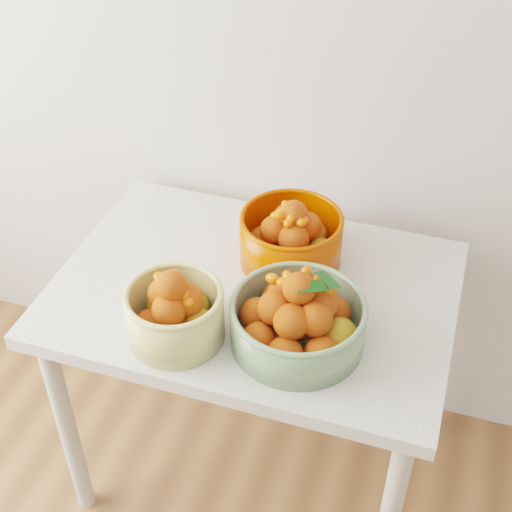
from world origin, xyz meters
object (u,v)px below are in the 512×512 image
object	(u,v)px
table	(254,314)
bowl_cream	(175,312)
bowl_green	(298,319)
bowl_orange	(291,238)

from	to	relation	value
table	bowl_cream	size ratio (longest dim) A/B	3.49
table	bowl_green	bearing A→B (deg)	-43.71
table	bowl_orange	world-z (taller)	bowl_orange
bowl_cream	bowl_green	world-z (taller)	bowl_green
table	bowl_green	size ratio (longest dim) A/B	2.94
bowl_cream	bowl_green	xyz separation A→B (m)	(0.27, 0.07, -0.01)
bowl_cream	bowl_orange	distance (m)	0.39
table	bowl_green	distance (m)	0.27
bowl_green	bowl_orange	world-z (taller)	bowl_green
table	bowl_green	xyz separation A→B (m)	(0.15, -0.15, 0.17)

